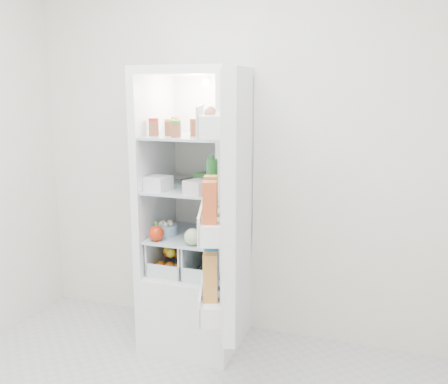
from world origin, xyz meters
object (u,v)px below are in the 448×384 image
at_px(red_cabbage, 211,225).
at_px(fridge_door, 223,206).
at_px(mushroom_bowl, 166,230).
at_px(refrigerator, 198,244).

relative_size(red_cabbage, fridge_door, 0.12).
height_order(mushroom_bowl, fridge_door, fridge_door).
bearing_deg(red_cabbage, refrigerator, 150.35).
bearing_deg(red_cabbage, mushroom_bowl, -167.92).
relative_size(refrigerator, red_cabbage, 11.92).
height_order(refrigerator, fridge_door, refrigerator).
bearing_deg(fridge_door, mushroom_bowl, 30.05).
bearing_deg(red_cabbage, fridge_door, -63.41).
relative_size(refrigerator, mushroom_bowl, 12.86).
bearing_deg(mushroom_bowl, red_cabbage, 12.08).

